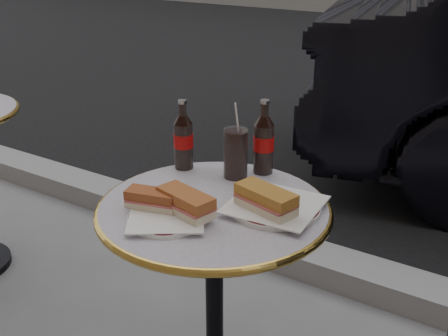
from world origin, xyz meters
The scene contains 10 objects.
curb centered at (0.00, 0.90, 0.05)m, with size 40.00×0.20×0.12m, color gray.
bistro_table centered at (0.00, 0.00, 0.37)m, with size 0.62×0.62×0.73m, color #BAB2C4, non-canonical shape.
plate_left centered at (-0.05, -0.13, 0.74)m, with size 0.20×0.20×0.01m, color white.
plate_right centered at (0.15, 0.06, 0.74)m, with size 0.24×0.24×0.01m, color white.
sandwich_left_a centered at (-0.11, -0.12, 0.77)m, with size 0.13×0.06×0.05m, color #994A26.
sandwich_left_b centered at (-0.02, -0.10, 0.77)m, with size 0.16×0.07×0.05m, color #A8582A.
sandwich_right centered at (0.14, 0.02, 0.77)m, with size 0.16×0.08×0.06m, color #B2742D.
cola_bottle_left centered at (-0.22, 0.16, 0.84)m, with size 0.06×0.06×0.21m, color black, non-canonical shape.
cola_bottle_right centered at (0.00, 0.26, 0.84)m, with size 0.06×0.06×0.22m, color black, non-canonical shape.
cola_glass centered at (-0.05, 0.19, 0.81)m, with size 0.07×0.07×0.15m, color black.
Camera 1 is at (0.74, -1.09, 1.39)m, focal length 45.00 mm.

